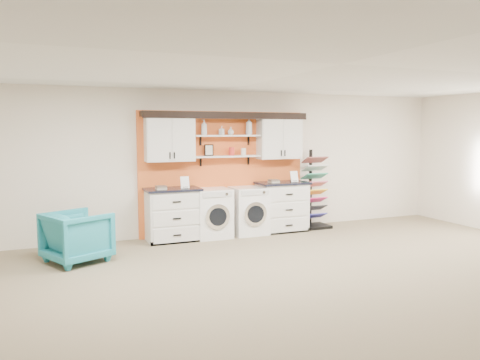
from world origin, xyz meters
name	(u,v)px	position (x,y,z in m)	size (l,w,h in m)	color
floor	(336,296)	(0.00, 0.00, 0.00)	(10.00, 10.00, 0.00)	#7E6E55
ceiling	(341,64)	(0.00, 0.00, 2.80)	(10.00, 10.00, 0.00)	white
wall_back	(223,162)	(0.00, 4.00, 1.40)	(10.00, 10.00, 0.00)	silver
accent_panel	(224,173)	(0.00, 3.96, 1.20)	(3.40, 0.07, 2.40)	orange
upper_cabinet_left	(170,139)	(-1.13, 3.79, 1.88)	(0.90, 0.35, 0.84)	silver
upper_cabinet_right	(279,138)	(1.13, 3.79, 1.88)	(0.90, 0.35, 0.84)	silver
shelf_lower	(227,156)	(0.00, 3.80, 1.53)	(1.32, 0.28, 0.03)	silver
shelf_upper	(227,136)	(0.00, 3.80, 1.93)	(1.32, 0.28, 0.03)	silver
crown_molding	(226,115)	(0.00, 3.81, 2.33)	(3.30, 0.41, 0.13)	black
picture_frame	(209,150)	(-0.35, 3.85, 1.66)	(0.18, 0.02, 0.22)	black
canister_red	(232,151)	(0.10, 3.80, 1.62)	(0.11, 0.11, 0.16)	red
canister_cream	(243,152)	(0.35, 3.80, 1.61)	(0.10, 0.10, 0.14)	silver
base_cabinet_left	(173,215)	(-1.13, 3.64, 0.49)	(1.00, 0.66, 0.98)	silver
base_cabinet_right	(282,206)	(1.13, 3.64, 0.50)	(1.02, 0.66, 1.00)	silver
washer	(212,213)	(-0.37, 3.64, 0.47)	(0.67, 0.71, 0.93)	white
dryer	(249,210)	(0.39, 3.64, 0.46)	(0.66, 0.71, 0.93)	white
sample_rack	(314,203)	(1.90, 3.68, 0.52)	(0.60, 0.51, 1.63)	black
armchair	(77,237)	(-2.84, 2.83, 0.40)	(0.84, 0.87, 0.79)	teal
soap_bottle_a	(204,127)	(-0.46, 3.80, 2.09)	(0.11, 0.11, 0.29)	silver
soap_bottle_b	(222,130)	(-0.11, 3.80, 2.03)	(0.08, 0.08, 0.17)	silver
soap_bottle_c	(231,131)	(0.08, 3.80, 2.02)	(0.12, 0.12, 0.15)	silver
soap_bottle_d	(249,126)	(0.47, 3.80, 2.12)	(0.13, 0.13, 0.34)	silver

